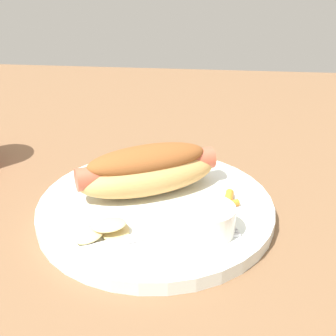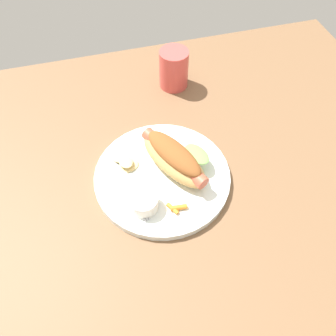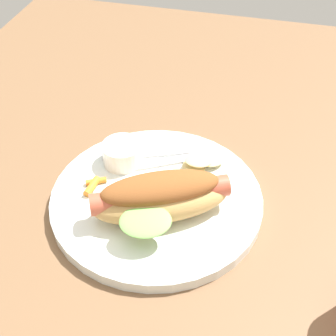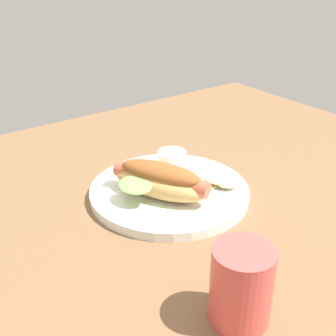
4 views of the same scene
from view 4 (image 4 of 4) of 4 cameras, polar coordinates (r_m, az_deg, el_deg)
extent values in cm
cube|color=brown|center=(76.80, -0.41, -4.37)|extent=(120.00, 90.00, 1.80)
cylinder|color=white|center=(76.46, 0.15, -3.05)|extent=(27.39, 27.39, 1.60)
ellipsoid|color=tan|center=(72.59, -0.97, -1.98)|extent=(13.31, 18.09, 4.61)
cylinder|color=#C1563D|center=(72.21, -0.97, -1.42)|extent=(9.81, 16.37, 2.70)
ellipsoid|color=brown|center=(71.64, -0.98, -0.57)|extent=(10.73, 15.09, 3.03)
ellipsoid|color=#7FC65B|center=(70.34, -4.26, -2.21)|extent=(6.09, 7.09, 1.59)
cylinder|color=white|center=(82.49, 0.49, 1.14)|extent=(5.45, 5.45, 3.06)
cube|color=silver|center=(81.07, 4.57, -0.49)|extent=(5.16, 11.50, 0.40)
cube|color=silver|center=(84.89, 0.33, 0.92)|extent=(1.38, 3.11, 0.40)
cube|color=silver|center=(84.55, 0.16, 0.81)|extent=(1.38, 3.11, 0.40)
cube|color=silver|center=(84.21, -0.01, 0.70)|extent=(1.38, 3.11, 0.40)
cube|color=silver|center=(79.68, 3.93, -0.99)|extent=(8.11, 13.37, 0.36)
ellipsoid|color=#D9C07C|center=(76.81, 5.43, -2.13)|extent=(5.15, 4.43, 0.50)
ellipsoid|color=#D9C07C|center=(76.09, 7.51, -2.19)|extent=(4.24, 4.10, 0.97)
ellipsoid|color=#D9C07C|center=(76.34, 5.96, -1.52)|extent=(3.46, 4.15, 0.75)
cylinder|color=orange|center=(81.62, -3.72, -0.03)|extent=(3.21, 1.30, 0.98)
cylinder|color=orange|center=(81.97, -3.17, 0.04)|extent=(2.04, 2.77, 0.79)
cylinder|color=#D84C47|center=(51.78, 9.44, -14.74)|extent=(7.11, 7.11, 9.64)
camera|label=1|loc=(1.05, 20.83, 21.03)|focal=51.47mm
camera|label=2|loc=(1.05, -10.01, 36.51)|focal=35.96mm
camera|label=3|loc=(0.42, -45.22, 29.16)|focal=50.80mm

